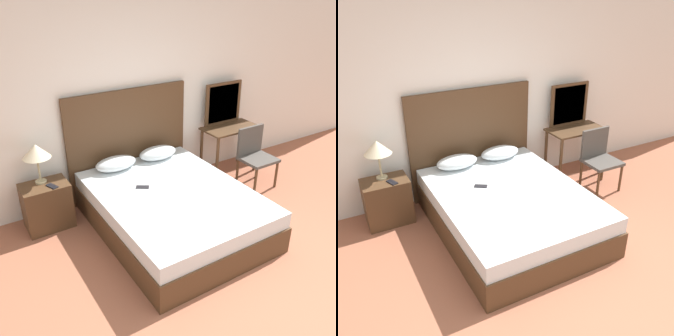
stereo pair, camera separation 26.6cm
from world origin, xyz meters
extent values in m
plane|color=#9E5B42|center=(0.00, 0.00, 0.00)|extent=(16.00, 16.00, 0.00)
cube|color=white|center=(0.00, 2.81, 1.35)|extent=(10.00, 0.06, 2.70)
cube|color=#4C331E|center=(-0.11, 1.67, 0.16)|extent=(1.61, 2.10, 0.31)
cube|color=silver|center=(-0.11, 1.67, 0.40)|extent=(1.58, 2.05, 0.18)
cube|color=#4C331E|center=(-0.11, 2.74, 0.71)|extent=(1.70, 0.05, 1.43)
ellipsoid|color=silver|center=(-0.41, 2.51, 0.57)|extent=(0.53, 0.30, 0.16)
ellipsoid|color=silver|center=(0.20, 2.51, 0.57)|extent=(0.53, 0.30, 0.16)
cube|color=#232328|center=(-0.35, 1.93, 0.50)|extent=(0.16, 0.14, 0.01)
cube|color=#4C331E|center=(-1.33, 2.48, 0.28)|extent=(0.53, 0.37, 0.56)
cylinder|color=tan|center=(-1.34, 2.55, 0.57)|extent=(0.13, 0.13, 0.02)
cylinder|color=tan|center=(-1.34, 2.55, 0.72)|extent=(0.02, 0.02, 0.29)
cone|color=beige|center=(-1.34, 2.55, 0.95)|extent=(0.31, 0.31, 0.16)
cube|color=black|center=(-1.26, 2.38, 0.56)|extent=(0.12, 0.17, 0.01)
cube|color=#4C331E|center=(1.41, 2.46, 0.71)|extent=(0.83, 0.46, 0.02)
cylinder|color=#4C331E|center=(1.03, 2.27, 0.35)|extent=(0.04, 0.04, 0.70)
cylinder|color=#4C331E|center=(1.78, 2.27, 0.35)|extent=(0.04, 0.04, 0.70)
cylinder|color=#4C331E|center=(1.03, 2.65, 0.35)|extent=(0.04, 0.04, 0.70)
cylinder|color=#4C331E|center=(1.78, 2.65, 0.35)|extent=(0.04, 0.04, 0.70)
cube|color=#4C331E|center=(1.41, 2.66, 1.03)|extent=(0.64, 0.03, 0.61)
cube|color=#B2BCC6|center=(1.41, 2.65, 1.03)|extent=(0.54, 0.01, 0.54)
cube|color=#4C4742|center=(1.45, 1.90, 0.41)|extent=(0.46, 0.42, 0.04)
cube|color=#4C4742|center=(1.45, 2.09, 0.63)|extent=(0.43, 0.04, 0.40)
cylinder|color=#4C331E|center=(1.26, 1.72, 0.20)|extent=(0.04, 0.04, 0.39)
cylinder|color=#4C331E|center=(1.65, 1.72, 0.20)|extent=(0.04, 0.04, 0.39)
cylinder|color=#4C331E|center=(1.26, 2.08, 0.20)|extent=(0.04, 0.04, 0.39)
cylinder|color=#4C331E|center=(1.65, 2.08, 0.20)|extent=(0.04, 0.04, 0.39)
camera|label=1|loc=(-2.11, -1.41, 2.61)|focal=40.00mm
camera|label=2|loc=(-1.88, -1.54, 2.61)|focal=40.00mm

